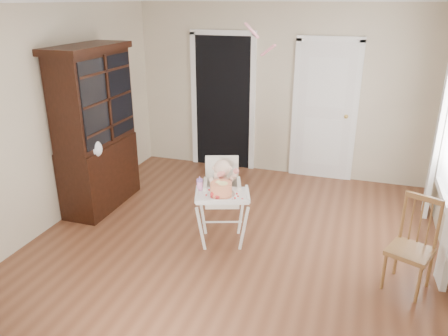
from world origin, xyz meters
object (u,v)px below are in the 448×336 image
(china_cabinet, at_px, (96,130))
(high_chair, at_px, (222,192))
(cake, at_px, (221,189))
(sippy_cup, at_px, (200,184))
(dining_chair, at_px, (412,248))

(china_cabinet, bearing_deg, high_chair, -13.35)
(cake, height_order, sippy_cup, sippy_cup)
(china_cabinet, height_order, dining_chair, china_cabinet)
(cake, height_order, china_cabinet, china_cabinet)
(china_cabinet, bearing_deg, dining_chair, -10.22)
(china_cabinet, bearing_deg, sippy_cup, -20.47)
(cake, bearing_deg, china_cabinet, 160.95)
(sippy_cup, bearing_deg, high_chair, 42.67)
(cake, xyz_separation_m, dining_chair, (1.90, -0.03, -0.34))
(sippy_cup, relative_size, dining_chair, 0.17)
(sippy_cup, relative_size, china_cabinet, 0.08)
(high_chair, distance_m, dining_chair, 1.99)
(sippy_cup, distance_m, china_cabinet, 1.79)
(high_chair, bearing_deg, dining_chair, -25.98)
(cake, bearing_deg, sippy_cup, 170.70)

